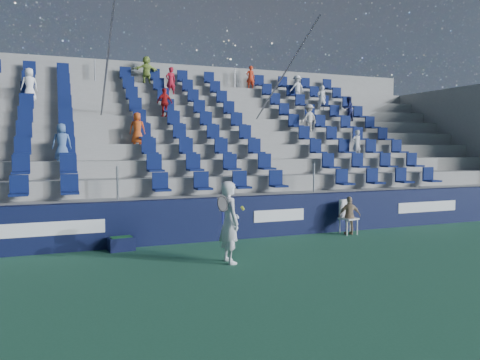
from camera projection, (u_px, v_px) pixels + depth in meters
The scene contains 7 objects.
ground at pixel (277, 265), 10.33m from camera, with size 70.00×70.00×0.00m, color #2A6345.
sponsor_wall at pixel (229, 218), 13.21m from camera, with size 24.00×0.32×1.20m.
grandstand at pixel (183, 160), 17.84m from camera, with size 24.00×8.17×6.63m.
tennis_player at pixel (230, 222), 10.47m from camera, with size 0.69×0.69×1.85m.
line_judge_chair at pixel (347, 214), 14.05m from camera, with size 0.55×0.56×1.03m.
line_judge at pixel (350, 216), 13.91m from camera, with size 0.67×0.28×1.14m, color tan.
ball_bin at pixel (121, 243), 11.77m from camera, with size 0.67×0.48×0.35m.
Camera 1 is at (-4.46, -9.18, 2.60)m, focal length 35.00 mm.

